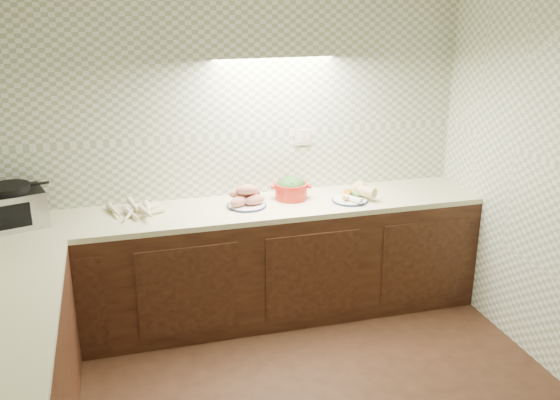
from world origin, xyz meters
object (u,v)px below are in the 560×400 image
object	(u,v)px
veg_plate	(354,193)
sweet_potato_plate	(246,198)
onion_bowl	(250,195)
parsnip_pile	(137,212)
dutch_oven	(291,188)
toaster_oven	(12,207)

from	to	relation	value
veg_plate	sweet_potato_plate	bearing A→B (deg)	175.41
onion_bowl	veg_plate	xyz separation A→B (m)	(0.77, -0.18, 0.00)
parsnip_pile	dutch_oven	size ratio (longest dim) A/B	1.22
onion_bowl	veg_plate	world-z (taller)	veg_plate
toaster_oven	onion_bowl	world-z (taller)	toaster_oven
onion_bowl	toaster_oven	bearing A→B (deg)	-176.97
sweet_potato_plate	onion_bowl	size ratio (longest dim) A/B	1.95
sweet_potato_plate	dutch_oven	xyz separation A→B (m)	(0.36, 0.07, 0.02)
parsnip_pile	dutch_oven	distance (m)	1.15
parsnip_pile	dutch_oven	xyz separation A→B (m)	(1.15, 0.07, 0.05)
sweet_potato_plate	dutch_oven	size ratio (longest dim) A/B	0.94
toaster_oven	sweet_potato_plate	distance (m)	1.59
toaster_oven	dutch_oven	distance (m)	1.95
dutch_oven	veg_plate	bearing A→B (deg)	-4.60
parsnip_pile	veg_plate	world-z (taller)	veg_plate
dutch_oven	sweet_potato_plate	bearing A→B (deg)	-157.18
onion_bowl	parsnip_pile	bearing A→B (deg)	-172.10
parsnip_pile	sweet_potato_plate	distance (m)	0.78
parsnip_pile	sweet_potato_plate	bearing A→B (deg)	0.22
onion_bowl	veg_plate	distance (m)	0.79
onion_bowl	dutch_oven	xyz separation A→B (m)	(0.31, -0.04, 0.04)
parsnip_pile	veg_plate	size ratio (longest dim) A/B	1.08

